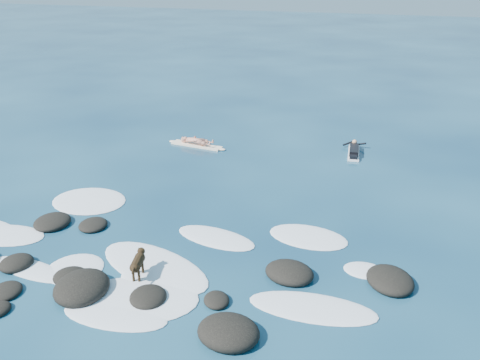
% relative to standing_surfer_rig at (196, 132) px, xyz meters
% --- Properties ---
extents(ground, '(160.00, 160.00, 0.00)m').
position_rel_standing_surfer_rig_xyz_m(ground, '(2.61, -9.36, -0.68)').
color(ground, '#0A2642').
rests_on(ground, ground).
extents(reef_rocks, '(14.46, 6.98, 0.60)m').
position_rel_standing_surfer_rig_xyz_m(reef_rocks, '(2.18, -11.24, -0.56)').
color(reef_rocks, black).
rests_on(reef_rocks, ground).
extents(breaking_foam, '(14.89, 7.70, 0.12)m').
position_rel_standing_surfer_rig_xyz_m(breaking_foam, '(1.78, -9.99, -0.67)').
color(breaking_foam, white).
rests_on(breaking_foam, ground).
extents(standing_surfer_rig, '(3.02, 0.83, 1.72)m').
position_rel_standing_surfer_rig_xyz_m(standing_surfer_rig, '(0.00, 0.00, 0.00)').
color(standing_surfer_rig, '#FFEACB').
rests_on(standing_surfer_rig, ground).
extents(paddling_surfer_rig, '(1.08, 2.42, 0.42)m').
position_rel_standing_surfer_rig_xyz_m(paddling_surfer_rig, '(7.11, 1.32, -0.54)').
color(paddling_surfer_rig, white).
rests_on(paddling_surfer_rig, ground).
extents(dog, '(0.48, 1.15, 0.74)m').
position_rel_standing_surfer_rig_xyz_m(dog, '(2.90, -10.84, -0.19)').
color(dog, black).
rests_on(dog, ground).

